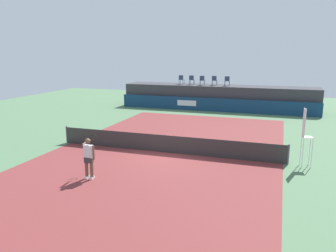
# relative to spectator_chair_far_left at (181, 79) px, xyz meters

# --- Properties ---
(ground_plane) EXTENTS (48.00, 48.00, 0.00)m
(ground_plane) POSITION_rel_spectator_chair_far_left_xyz_m (3.63, -12.15, -2.69)
(ground_plane) COLOR #4C704C
(court_inner) EXTENTS (12.00, 22.00, 0.00)m
(court_inner) POSITION_rel_spectator_chair_far_left_xyz_m (3.63, -15.15, -2.69)
(court_inner) COLOR maroon
(court_inner) RESTS_ON ground
(sponsor_wall) EXTENTS (18.00, 0.22, 1.20)m
(sponsor_wall) POSITION_rel_spectator_chair_far_left_xyz_m (3.62, -1.65, -2.09)
(sponsor_wall) COLOR navy
(sponsor_wall) RESTS_ON ground
(spectator_platform) EXTENTS (18.00, 2.80, 2.20)m
(spectator_platform) POSITION_rel_spectator_chair_far_left_xyz_m (3.63, 0.15, -1.59)
(spectator_platform) COLOR #38383D
(spectator_platform) RESTS_ON ground
(spectator_chair_far_left) EXTENTS (0.45, 0.45, 0.89)m
(spectator_chair_far_left) POSITION_rel_spectator_chair_far_left_xyz_m (0.00, 0.00, 0.00)
(spectator_chair_far_left) COLOR #2D3D56
(spectator_chair_far_left) RESTS_ON spectator_platform
(spectator_chair_left) EXTENTS (0.44, 0.44, 0.89)m
(spectator_chair_left) POSITION_rel_spectator_chair_far_left_xyz_m (1.02, 0.07, 0.00)
(spectator_chair_left) COLOR #2D3D56
(spectator_chair_left) RESTS_ON spectator_platform
(spectator_chair_center) EXTENTS (0.45, 0.45, 0.89)m
(spectator_chair_center) POSITION_rel_spectator_chair_far_left_xyz_m (2.11, -0.13, 0.00)
(spectator_chair_center) COLOR #2D3D56
(spectator_chair_center) RESTS_ON spectator_platform
(spectator_chair_right) EXTENTS (0.44, 0.44, 0.89)m
(spectator_chair_right) POSITION_rel_spectator_chair_far_left_xyz_m (3.21, 0.16, 0.00)
(spectator_chair_right) COLOR #2D3D56
(spectator_chair_right) RESTS_ON spectator_platform
(spectator_chair_far_right) EXTENTS (0.48, 0.48, 0.89)m
(spectator_chair_far_right) POSITION_rel_spectator_chair_far_left_xyz_m (4.44, -0.02, 0.00)
(spectator_chair_far_right) COLOR #2D3D56
(spectator_chair_far_right) RESTS_ON spectator_platform
(umpire_chair) EXTENTS (0.51, 0.51, 2.76)m
(umpire_chair) POSITION_rel_spectator_chair_far_left_xyz_m (10.51, -15.17, -1.11)
(umpire_chair) COLOR white
(umpire_chair) RESTS_ON ground
(tennis_net) EXTENTS (12.40, 0.02, 0.95)m
(tennis_net) POSITION_rel_spectator_chair_far_left_xyz_m (3.63, -15.15, -2.22)
(tennis_net) COLOR #2D2D2D
(tennis_net) RESTS_ON ground
(net_post_near) EXTENTS (0.10, 0.10, 1.00)m
(net_post_near) POSITION_rel_spectator_chair_far_left_xyz_m (-2.57, -15.15, -2.19)
(net_post_near) COLOR #4C4C51
(net_post_near) RESTS_ON ground
(net_post_far) EXTENTS (0.10, 0.10, 1.00)m
(net_post_far) POSITION_rel_spectator_chair_far_left_xyz_m (9.83, -15.15, -2.19)
(net_post_far) COLOR #4C4C51
(net_post_far) RESTS_ON ground
(tennis_player) EXTENTS (0.71, 1.12, 1.77)m
(tennis_player) POSITION_rel_spectator_chair_far_left_xyz_m (1.81, -19.78, -1.73)
(tennis_player) COLOR white
(tennis_player) RESTS_ON court_inner
(tennis_ball) EXTENTS (0.07, 0.07, 0.07)m
(tennis_ball) POSITION_rel_spectator_chair_far_left_xyz_m (4.20, -13.27, -2.66)
(tennis_ball) COLOR #D8EA33
(tennis_ball) RESTS_ON court_inner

